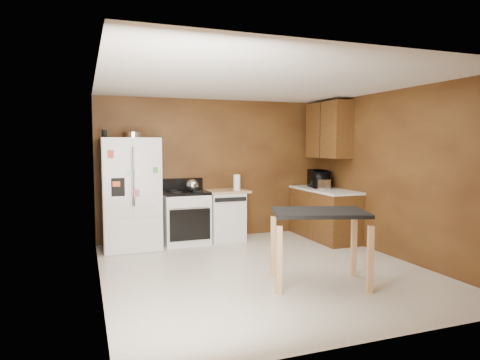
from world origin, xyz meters
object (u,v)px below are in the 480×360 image
roasting_pan (133,135)px  island (319,223)px  refrigerator (131,194)px  dishwasher (225,215)px  kettle (192,185)px  microwave (319,180)px  gas_range (186,217)px  toaster (323,184)px  pen_cup (104,134)px  paper_towel (237,183)px  green_canister (237,186)px

roasting_pan → island: size_ratio=0.29×
refrigerator → dishwasher: bearing=3.0°
kettle → microwave: size_ratio=0.40×
kettle → dishwasher: kettle is taller
gas_range → toaster: bearing=-12.0°
roasting_pan → dishwasher: size_ratio=0.41×
refrigerator → island: 3.27m
pen_cup → toaster: (3.68, -0.38, -0.87)m
pen_cup → dishwasher: (2.02, 0.15, -1.41)m
roasting_pan → microwave: size_ratio=0.68×
microwave → refrigerator: size_ratio=0.29×
paper_towel → microwave: microwave is taller
green_canister → microwave: bearing=-11.8°
roasting_pan → paper_towel: size_ratio=1.30×
dishwasher → island: island is taller
kettle → paper_towel: size_ratio=0.75×
dishwasher → island: (0.31, -2.71, 0.30)m
refrigerator → dishwasher: refrigerator is taller
pen_cup → toaster: size_ratio=0.50×
refrigerator → gas_range: (0.91, 0.06, -0.44)m
pen_cup → kettle: size_ratio=0.57×
green_canister → dishwasher: green_canister is taller
toaster → gas_range: 2.49m
gas_range → dishwasher: 0.72m
toaster → microwave: bearing=58.5°
green_canister → dishwasher: bearing=-168.2°
pen_cup → microwave: (3.75, -0.11, -0.81)m
paper_towel → kettle: bearing=176.9°
roasting_pan → green_canister: roasting_pan is taller
refrigerator → kettle: bearing=-1.1°
pen_cup → refrigerator: (0.39, 0.07, -0.96)m
roasting_pan → green_canister: 2.02m
toaster → refrigerator: (-3.30, 0.45, -0.09)m
pen_cup → gas_range: pen_cup is taller
toaster → gas_range: gas_range is taller
toaster → microwave: (0.07, 0.27, 0.06)m
gas_range → island: bearing=-69.1°
paper_towel → island: size_ratio=0.22×
paper_towel → refrigerator: refrigerator is taller
refrigerator → dishwasher: (1.63, 0.09, -0.45)m
kettle → green_canister: bearing=10.3°
paper_towel → island: paper_towel is taller
gas_range → island: gas_range is taller
paper_towel → microwave: size_ratio=0.52×
pen_cup → gas_range: (1.30, 0.13, -1.40)m
gas_range → paper_towel: bearing=-7.9°
kettle → toaster: 2.32m
roasting_pan → paper_towel: 1.92m
kettle → refrigerator: (-1.01, 0.02, -0.10)m
paper_towel → gas_range: paper_towel is taller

